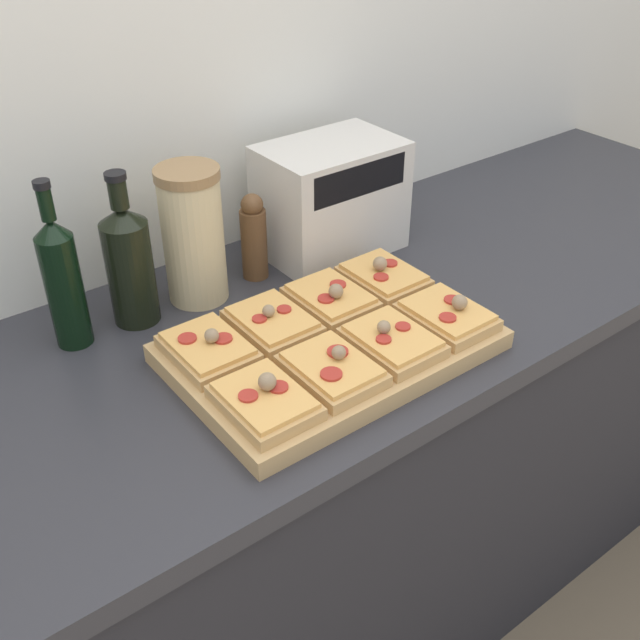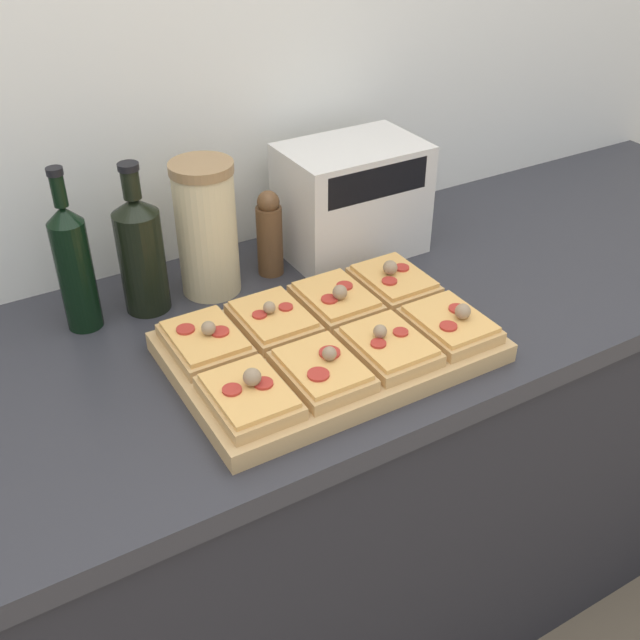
{
  "view_description": "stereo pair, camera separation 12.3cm",
  "coord_description": "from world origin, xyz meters",
  "views": [
    {
      "loc": [
        -0.55,
        -0.58,
        1.62
      ],
      "look_at": [
        0.07,
        0.24,
        0.93
      ],
      "focal_mm": 42.0,
      "sensor_mm": 36.0,
      "label": 1
    },
    {
      "loc": [
        -0.44,
        -0.65,
        1.62
      ],
      "look_at": [
        0.07,
        0.24,
        0.93
      ],
      "focal_mm": 42.0,
      "sensor_mm": 36.0,
      "label": 2
    }
  ],
  "objects": [
    {
      "name": "wall_back",
      "position": [
        0.0,
        0.67,
        1.25
      ],
      "size": [
        6.0,
        0.06,
        2.5
      ],
      "color": "silver",
      "rests_on": "ground_plane"
    },
    {
      "name": "kitchen_counter",
      "position": [
        0.0,
        0.32,
        0.44
      ],
      "size": [
        2.63,
        0.67,
        0.88
      ],
      "color": "#232328",
      "rests_on": "ground_plane"
    },
    {
      "name": "cutting_board",
      "position": [
        0.07,
        0.21,
        0.9
      ],
      "size": [
        0.51,
        0.34,
        0.03
      ],
      "primitive_type": "cube",
      "color": "tan",
      "rests_on": "kitchen_counter"
    },
    {
      "name": "pizza_slice_back_left",
      "position": [
        -0.11,
        0.29,
        0.93
      ],
      "size": [
        0.11,
        0.15,
        0.05
      ],
      "color": "tan",
      "rests_on": "cutting_board"
    },
    {
      "name": "pizza_slice_back_midleft",
      "position": [
        0.01,
        0.29,
        0.93
      ],
      "size": [
        0.11,
        0.15,
        0.05
      ],
      "color": "tan",
      "rests_on": "cutting_board"
    },
    {
      "name": "pizza_slice_back_midright",
      "position": [
        0.14,
        0.29,
        0.93
      ],
      "size": [
        0.11,
        0.15,
        0.05
      ],
      "color": "tan",
      "rests_on": "cutting_board"
    },
    {
      "name": "pizza_slice_back_right",
      "position": [
        0.26,
        0.29,
        0.93
      ],
      "size": [
        0.11,
        0.15,
        0.05
      ],
      "color": "tan",
      "rests_on": "cutting_board"
    },
    {
      "name": "pizza_slice_front_left",
      "position": [
        -0.11,
        0.13,
        0.93
      ],
      "size": [
        0.11,
        0.15,
        0.05
      ],
      "color": "tan",
      "rests_on": "cutting_board"
    },
    {
      "name": "pizza_slice_front_midleft",
      "position": [
        0.01,
        0.13,
        0.93
      ],
      "size": [
        0.11,
        0.15,
        0.05
      ],
      "color": "tan",
      "rests_on": "cutting_board"
    },
    {
      "name": "pizza_slice_front_midright",
      "position": [
        0.14,
        0.13,
        0.93
      ],
      "size": [
        0.11,
        0.15,
        0.05
      ],
      "color": "tan",
      "rests_on": "cutting_board"
    },
    {
      "name": "pizza_slice_front_right",
      "position": [
        0.26,
        0.13,
        0.93
      ],
      "size": [
        0.11,
        0.15,
        0.05
      ],
      "color": "tan",
      "rests_on": "cutting_board"
    },
    {
      "name": "olive_oil_bottle",
      "position": [
        -0.25,
        0.5,
        1.0
      ],
      "size": [
        0.06,
        0.06,
        0.29
      ],
      "color": "black",
      "rests_on": "kitchen_counter"
    },
    {
      "name": "wine_bottle",
      "position": [
        -0.13,
        0.5,
        0.99
      ],
      "size": [
        0.08,
        0.08,
        0.28
      ],
      "color": "black",
      "rests_on": "kitchen_counter"
    },
    {
      "name": "grain_jar_tall",
      "position": [
        -0.01,
        0.5,
        1.01
      ],
      "size": [
        0.11,
        0.11,
        0.25
      ],
      "color": "beige",
      "rests_on": "kitchen_counter"
    },
    {
      "name": "pepper_mill",
      "position": [
        0.12,
        0.5,
        0.97
      ],
      "size": [
        0.05,
        0.05,
        0.17
      ],
      "color": "brown",
      "rests_on": "kitchen_counter"
    },
    {
      "name": "toaster_oven",
      "position": [
        0.3,
        0.5,
        0.99
      ],
      "size": [
        0.3,
        0.18,
        0.22
      ],
      "color": "beige",
      "rests_on": "kitchen_counter"
    }
  ]
}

